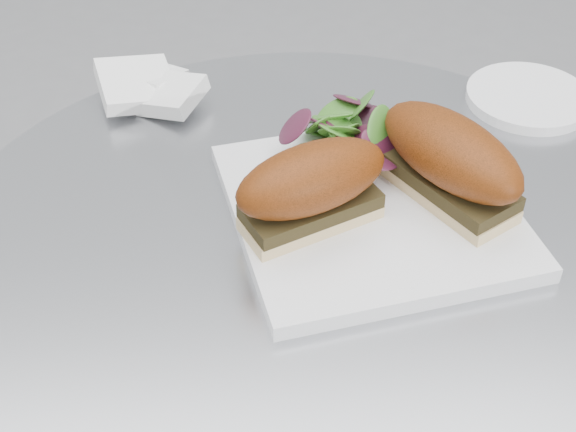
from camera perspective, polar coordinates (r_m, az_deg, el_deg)
The scene contains 7 objects.
table at distance 0.91m, azimuth 1.26°, elevation -13.42°, with size 0.70×0.70×0.73m.
plate at distance 0.75m, azimuth 5.91°, elevation 0.49°, with size 0.25×0.25×0.02m, color white.
sandwich_left at distance 0.69m, azimuth 1.69°, elevation 2.13°, with size 0.16×0.12×0.08m.
sandwich_right at distance 0.74m, azimuth 11.44°, elevation 4.01°, with size 0.15×0.17×0.08m.
salad at distance 0.79m, azimuth 3.91°, elevation 5.82°, with size 0.11×0.11×0.05m, color #45842B, non-canonical shape.
napkin at distance 0.92m, azimuth -9.46°, elevation 8.31°, with size 0.11×0.11×0.02m, color white, non-canonical shape.
saucer at distance 0.95m, azimuth 16.72°, elevation 8.08°, with size 0.14×0.14×0.01m, color white.
Camera 1 is at (-0.05, -0.53, 1.22)m, focal length 50.00 mm.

